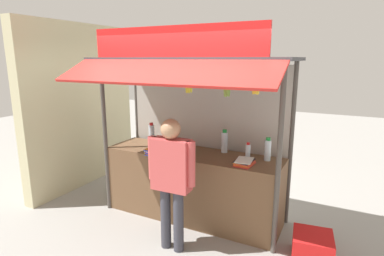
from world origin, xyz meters
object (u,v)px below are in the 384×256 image
at_px(magazine_stack_front_left, 156,151).
at_px(banana_bunch_inner_left, 188,86).
at_px(water_bottle_center, 268,150).
at_px(banana_bunch_inner_right, 227,90).
at_px(water_bottle_left, 248,152).
at_px(water_bottle_mid_right, 224,142).
at_px(plastic_crate, 312,247).
at_px(magazine_stack_far_right, 244,162).
at_px(vendor_person, 171,173).
at_px(banana_bunch_rightmost, 256,88).
at_px(water_bottle_mid_left, 152,134).

height_order(magazine_stack_front_left, banana_bunch_inner_left, banana_bunch_inner_left).
bearing_deg(water_bottle_center, banana_bunch_inner_right, -120.98).
height_order(water_bottle_left, water_bottle_mid_right, water_bottle_mid_right).
bearing_deg(water_bottle_left, plastic_crate, -20.26).
relative_size(water_bottle_left, water_bottle_center, 0.76).
height_order(water_bottle_left, magazine_stack_front_left, water_bottle_left).
relative_size(water_bottle_mid_right, banana_bunch_inner_right, 1.07).
height_order(water_bottle_center, magazine_stack_far_right, water_bottle_center).
bearing_deg(plastic_crate, banana_bunch_inner_left, -173.22).
bearing_deg(water_bottle_center, magazine_stack_far_right, -126.10).
height_order(banana_bunch_inner_right, vendor_person, banana_bunch_inner_right).
bearing_deg(water_bottle_center, vendor_person, -132.20).
bearing_deg(water_bottle_center, magazine_stack_front_left, -164.06).
bearing_deg(banana_bunch_inner_left, banana_bunch_rightmost, 0.02).
height_order(water_bottle_mid_right, magazine_stack_front_left, water_bottle_mid_right).
distance_m(magazine_stack_front_left, banana_bunch_inner_right, 1.40).
relative_size(water_bottle_left, magazine_stack_front_left, 0.76).
relative_size(water_bottle_mid_left, banana_bunch_inner_right, 1.06).
bearing_deg(banana_bunch_inner_right, water_bottle_mid_right, 111.64).
bearing_deg(water_bottle_mid_left, water_bottle_mid_right, 2.39).
relative_size(water_bottle_mid_right, water_bottle_mid_left, 1.01).
bearing_deg(magazine_stack_far_right, vendor_person, -134.54).
bearing_deg(magazine_stack_far_right, water_bottle_mid_right, 137.65).
distance_m(banana_bunch_inner_left, banana_bunch_rightmost, 0.79).
xyz_separation_m(magazine_stack_far_right, banana_bunch_inner_left, (-0.61, -0.30, 0.93)).
bearing_deg(water_bottle_mid_left, water_bottle_left, -4.38).
bearing_deg(water_bottle_mid_left, banana_bunch_rightmost, -19.44).
height_order(banana_bunch_inner_right, banana_bunch_rightmost, same).
xyz_separation_m(water_bottle_left, vendor_person, (-0.63, -0.86, -0.11)).
relative_size(water_bottle_mid_right, water_bottle_center, 1.06).
xyz_separation_m(banana_bunch_inner_right, vendor_person, (-0.51, -0.36, -0.93)).
distance_m(water_bottle_left, magazine_stack_far_right, 0.22).
bearing_deg(banana_bunch_inner_left, water_bottle_left, 40.08).
xyz_separation_m(water_bottle_mid_left, banana_bunch_inner_left, (0.96, -0.62, 0.81)).
relative_size(magazine_stack_front_left, plastic_crate, 0.70).
bearing_deg(banana_bunch_inner_left, vendor_person, -95.26).
distance_m(water_bottle_center, water_bottle_mid_left, 1.78).
bearing_deg(banana_bunch_inner_left, water_bottle_mid_right, 72.61).
relative_size(magazine_stack_far_right, banana_bunch_rightmost, 1.17).
bearing_deg(banana_bunch_inner_right, water_bottle_left, 76.40).
distance_m(water_bottle_mid_left, plastic_crate, 2.65).
xyz_separation_m(water_bottle_mid_left, banana_bunch_inner_right, (1.43, -0.62, 0.78)).
bearing_deg(vendor_person, magazine_stack_front_left, 133.73).
height_order(magazine_stack_front_left, plastic_crate, magazine_stack_front_left).
xyz_separation_m(magazine_stack_far_right, banana_bunch_rightmost, (0.18, -0.30, 0.94)).
xyz_separation_m(water_bottle_left, banana_bunch_rightmost, (0.20, -0.50, 0.86)).
height_order(water_bottle_center, banana_bunch_inner_right, banana_bunch_inner_right).
height_order(banana_bunch_rightmost, plastic_crate, banana_bunch_rightmost).
xyz_separation_m(banana_bunch_inner_left, vendor_person, (-0.03, -0.36, -0.96)).
bearing_deg(water_bottle_mid_right, banana_bunch_inner_left, -107.39).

